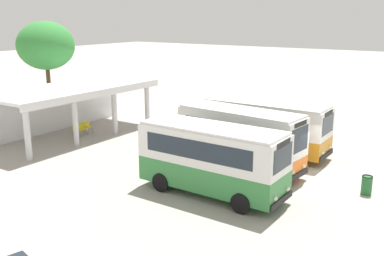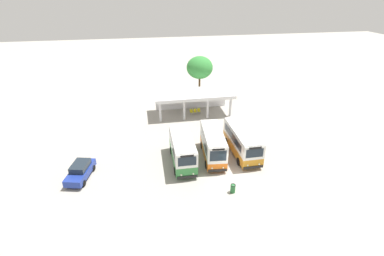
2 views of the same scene
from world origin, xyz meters
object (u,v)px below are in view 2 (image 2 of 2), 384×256
(litter_bin_apron, at_px, (233,188))
(city_bus_nearest_orange, at_px, (182,149))
(waiting_chair_end_by_column, at_px, (191,112))
(waiting_chair_second_from_end, at_px, (195,111))
(waiting_chair_middle_seat, at_px, (199,111))
(city_bus_second_in_row, at_px, (213,144))
(parked_car_flank, at_px, (80,171))
(city_bus_middle_cream, at_px, (242,140))

(litter_bin_apron, bearing_deg, city_bus_nearest_orange, 123.89)
(waiting_chair_end_by_column, xyz_separation_m, litter_bin_apron, (0.64, -18.82, -0.07))
(city_bus_nearest_orange, distance_m, waiting_chair_end_by_column, 13.37)
(waiting_chair_end_by_column, height_order, waiting_chair_second_from_end, same)
(waiting_chair_middle_seat, distance_m, litter_bin_apron, 18.98)
(city_bus_second_in_row, bearing_deg, parked_car_flank, -174.94)
(waiting_chair_end_by_column, bearing_deg, city_bus_second_in_row, -88.89)
(waiting_chair_middle_seat, relative_size, litter_bin_apron, 0.96)
(waiting_chair_end_by_column, bearing_deg, city_bus_nearest_orange, -104.60)
(city_bus_middle_cream, height_order, waiting_chair_second_from_end, city_bus_middle_cream)
(city_bus_nearest_orange, xyz_separation_m, city_bus_middle_cream, (7.19, 0.72, -0.05))
(city_bus_middle_cream, height_order, litter_bin_apron, city_bus_middle_cream)
(city_bus_nearest_orange, relative_size, waiting_chair_second_from_end, 8.13)
(city_bus_second_in_row, relative_size, waiting_chair_middle_seat, 8.15)
(city_bus_nearest_orange, relative_size, parked_car_flank, 1.53)
(city_bus_second_in_row, relative_size, city_bus_middle_cream, 0.92)
(waiting_chair_second_from_end, bearing_deg, city_bus_second_in_row, -91.64)
(parked_car_flank, xyz_separation_m, waiting_chair_second_from_end, (14.76, 13.71, -0.31))
(waiting_chair_second_from_end, bearing_deg, city_bus_nearest_orange, -106.99)
(waiting_chair_end_by_column, height_order, litter_bin_apron, litter_bin_apron)
(city_bus_second_in_row, bearing_deg, waiting_chair_middle_seat, 85.67)
(city_bus_second_in_row, xyz_separation_m, parked_car_flank, (-14.41, -1.28, -1.00))
(city_bus_nearest_orange, relative_size, waiting_chair_middle_seat, 8.13)
(litter_bin_apron, bearing_deg, waiting_chair_middle_seat, 88.34)
(city_bus_nearest_orange, bearing_deg, city_bus_second_in_row, 7.68)
(parked_car_flank, height_order, waiting_chair_end_by_column, parked_car_flank)
(city_bus_middle_cream, bearing_deg, litter_bin_apron, -115.61)
(city_bus_nearest_orange, relative_size, city_bus_second_in_row, 1.00)
(waiting_chair_end_by_column, relative_size, litter_bin_apron, 0.96)
(city_bus_middle_cream, height_order, waiting_chair_middle_seat, city_bus_middle_cream)
(waiting_chair_middle_seat, bearing_deg, city_bus_nearest_orange, -109.23)
(litter_bin_apron, bearing_deg, waiting_chair_second_from_end, 90.13)
(city_bus_nearest_orange, xyz_separation_m, city_bus_second_in_row, (3.59, 0.48, 0.04))
(waiting_chair_second_from_end, xyz_separation_m, litter_bin_apron, (0.04, -18.87, -0.07))
(city_bus_nearest_orange, distance_m, city_bus_second_in_row, 3.63)
(parked_car_flank, bearing_deg, city_bus_middle_cream, 4.81)
(waiting_chair_second_from_end, relative_size, litter_bin_apron, 0.96)
(city_bus_second_in_row, height_order, waiting_chair_second_from_end, city_bus_second_in_row)
(city_bus_second_in_row, distance_m, litter_bin_apron, 6.59)
(waiting_chair_end_by_column, bearing_deg, waiting_chair_middle_seat, 7.13)
(city_bus_nearest_orange, distance_m, waiting_chair_second_from_end, 13.57)
(waiting_chair_second_from_end, bearing_deg, waiting_chair_end_by_column, -175.54)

